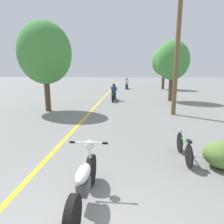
{
  "coord_description": "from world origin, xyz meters",
  "views": [
    {
      "loc": [
        0.56,
        -2.15,
        2.45
      ],
      "look_at": [
        -0.07,
        5.02,
        0.9
      ],
      "focal_mm": 32.0,
      "sensor_mm": 36.0,
      "label": 1
    }
  ],
  "objects_px": {
    "motorcycle_foreground": "(84,183)",
    "motorcycle_rider_far": "(127,85)",
    "roadside_tree_right_far": "(164,62)",
    "motorcycle_rider_lead": "(114,94)",
    "roadside_tree_right_near": "(172,61)",
    "bicycle_parked": "(184,148)",
    "roadside_tree_left": "(45,53)",
    "utility_pole": "(178,43)"
  },
  "relations": [
    {
      "from": "roadside_tree_left",
      "to": "motorcycle_rider_lead",
      "type": "bearing_deg",
      "value": 49.44
    },
    {
      "from": "motorcycle_rider_lead",
      "to": "roadside_tree_right_far",
      "type": "bearing_deg",
      "value": 61.1
    },
    {
      "from": "motorcycle_rider_lead",
      "to": "bicycle_parked",
      "type": "height_order",
      "value": "motorcycle_rider_lead"
    },
    {
      "from": "roadside_tree_right_far",
      "to": "roadside_tree_right_near",
      "type": "bearing_deg",
      "value": -95.51
    },
    {
      "from": "roadside_tree_left",
      "to": "motorcycle_rider_lead",
      "type": "relative_size",
      "value": 2.43
    },
    {
      "from": "motorcycle_rider_far",
      "to": "bicycle_parked",
      "type": "distance_m",
      "value": 20.06
    },
    {
      "from": "motorcycle_rider_far",
      "to": "motorcycle_foreground",
      "type": "bearing_deg",
      "value": -91.1
    },
    {
      "from": "roadside_tree_right_near",
      "to": "roadside_tree_right_far",
      "type": "xyz_separation_m",
      "value": [
        0.9,
        9.34,
        0.23
      ]
    },
    {
      "from": "motorcycle_foreground",
      "to": "utility_pole",
      "type": "bearing_deg",
      "value": 67.6
    },
    {
      "from": "motorcycle_foreground",
      "to": "motorcycle_rider_far",
      "type": "bearing_deg",
      "value": 88.9
    },
    {
      "from": "roadside_tree_right_near",
      "to": "motorcycle_rider_lead",
      "type": "relative_size",
      "value": 2.17
    },
    {
      "from": "utility_pole",
      "to": "motorcycle_rider_far",
      "type": "xyz_separation_m",
      "value": [
        -2.79,
        14.28,
        -3.24
      ]
    },
    {
      "from": "roadside_tree_right_near",
      "to": "roadside_tree_left",
      "type": "height_order",
      "value": "roadside_tree_left"
    },
    {
      "from": "motorcycle_foreground",
      "to": "motorcycle_rider_lead",
      "type": "relative_size",
      "value": 0.99
    },
    {
      "from": "roadside_tree_left",
      "to": "motorcycle_foreground",
      "type": "bearing_deg",
      "value": -63.62
    },
    {
      "from": "roadside_tree_right_far",
      "to": "bicycle_parked",
      "type": "height_order",
      "value": "roadside_tree_right_far"
    },
    {
      "from": "roadside_tree_right_near",
      "to": "roadside_tree_left",
      "type": "distance_m",
      "value": 9.22
    },
    {
      "from": "utility_pole",
      "to": "roadside_tree_right_near",
      "type": "relative_size",
      "value": 1.61
    },
    {
      "from": "roadside_tree_left",
      "to": "motorcycle_foreground",
      "type": "distance_m",
      "value": 9.56
    },
    {
      "from": "motorcycle_rider_far",
      "to": "bicycle_parked",
      "type": "relative_size",
      "value": 1.3
    },
    {
      "from": "utility_pole",
      "to": "bicycle_parked",
      "type": "xyz_separation_m",
      "value": [
        -0.89,
        -5.69,
        -3.42
      ]
    },
    {
      "from": "motorcycle_rider_lead",
      "to": "motorcycle_rider_far",
      "type": "distance_m",
      "value": 9.73
    },
    {
      "from": "roadside_tree_right_far",
      "to": "motorcycle_foreground",
      "type": "bearing_deg",
      "value": -102.51
    },
    {
      "from": "motorcycle_foreground",
      "to": "motorcycle_rider_far",
      "type": "height_order",
      "value": "motorcycle_rider_far"
    },
    {
      "from": "motorcycle_foreground",
      "to": "motorcycle_rider_far",
      "type": "distance_m",
      "value": 22.07
    },
    {
      "from": "roadside_tree_left",
      "to": "motorcycle_rider_lead",
      "type": "distance_m",
      "value": 6.22
    },
    {
      "from": "motorcycle_foreground",
      "to": "motorcycle_rider_lead",
      "type": "distance_m",
      "value": 12.39
    },
    {
      "from": "roadside_tree_right_near",
      "to": "motorcycle_rider_far",
      "type": "bearing_deg",
      "value": 110.76
    },
    {
      "from": "roadside_tree_right_far",
      "to": "motorcycle_rider_far",
      "type": "xyz_separation_m",
      "value": [
        -4.46,
        0.05,
        -2.79
      ]
    },
    {
      "from": "roadside_tree_right_far",
      "to": "motorcycle_rider_far",
      "type": "height_order",
      "value": "roadside_tree_right_far"
    },
    {
      "from": "roadside_tree_right_near",
      "to": "motorcycle_rider_lead",
      "type": "height_order",
      "value": "roadside_tree_right_near"
    },
    {
      "from": "roadside_tree_right_near",
      "to": "roadside_tree_right_far",
      "type": "relative_size",
      "value": 0.91
    },
    {
      "from": "motorcycle_rider_far",
      "to": "roadside_tree_right_far",
      "type": "bearing_deg",
      "value": -0.59
    },
    {
      "from": "roadside_tree_right_near",
      "to": "motorcycle_foreground",
      "type": "relative_size",
      "value": 2.19
    },
    {
      "from": "roadside_tree_right_far",
      "to": "motorcycle_rider_lead",
      "type": "bearing_deg",
      "value": -118.9
    },
    {
      "from": "utility_pole",
      "to": "roadside_tree_right_near",
      "type": "distance_m",
      "value": 5.0
    },
    {
      "from": "utility_pole",
      "to": "motorcycle_rider_lead",
      "type": "height_order",
      "value": "utility_pole"
    },
    {
      "from": "utility_pole",
      "to": "roadside_tree_left",
      "type": "bearing_deg",
      "value": 177.07
    },
    {
      "from": "roadside_tree_left",
      "to": "motorcycle_foreground",
      "type": "relative_size",
      "value": 2.45
    },
    {
      "from": "motorcycle_foreground",
      "to": "roadside_tree_right_near",
      "type": "bearing_deg",
      "value": 72.56
    },
    {
      "from": "utility_pole",
      "to": "motorcycle_rider_far",
      "type": "bearing_deg",
      "value": 101.04
    },
    {
      "from": "roadside_tree_right_near",
      "to": "motorcycle_rider_far",
      "type": "xyz_separation_m",
      "value": [
        -3.56,
        9.39,
        -2.55
      ]
    }
  ]
}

